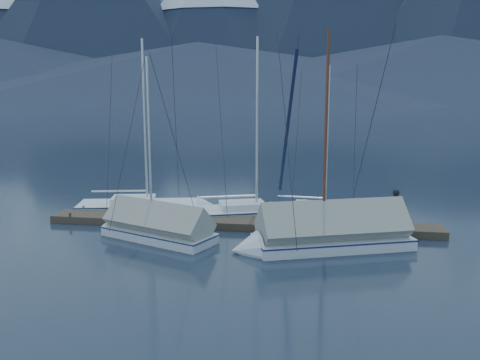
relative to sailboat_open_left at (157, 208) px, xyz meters
name	(u,v)px	position (x,y,z in m)	size (l,w,h in m)	color
ground	(233,239)	(4.75, -4.41, -0.17)	(1000.00, 1000.00, 0.00)	black
mountain_range	(325,16)	(8.87, 366.04, 58.48)	(877.00, 584.00, 150.50)	#475675
dock	(240,225)	(4.75, -2.41, -0.06)	(18.00, 1.50, 0.54)	#382D23
mooring_posts	(229,219)	(4.25, -2.41, 0.18)	(15.12, 1.52, 0.35)	#382D23
sailboat_open_left	(157,208)	(0.00, 0.00, 0.00)	(7.52, 3.64, 9.58)	white
sailboat_open_mid	(266,213)	(5.74, -0.21, 0.00)	(7.50, 4.34, 9.57)	silver
sailboat_open_right	(334,214)	(9.06, 0.21, -0.03)	(6.27, 2.64, 8.13)	silver
sailboat_covered_near	(319,237)	(8.36, -5.04, 0.30)	(7.56, 4.56, 9.42)	silver
sailboat_covered_far	(150,228)	(1.21, -4.67, 0.24)	(6.14, 3.93, 8.31)	silver
person	(396,208)	(11.62, -2.54, 1.00)	(0.61, 0.40, 1.67)	black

